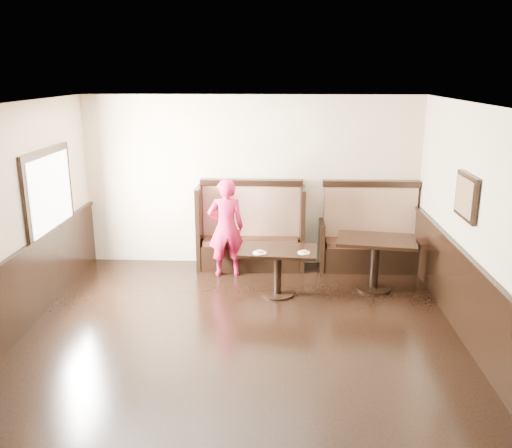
# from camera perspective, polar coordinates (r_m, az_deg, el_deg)

# --- Properties ---
(ground) EXTENTS (7.00, 7.00, 0.00)m
(ground) POSITION_cam_1_polar(r_m,az_deg,el_deg) (6.15, -2.20, -15.09)
(ground) COLOR black
(ground) RESTS_ON ground
(room_shell) EXTENTS (7.00, 7.00, 7.00)m
(room_shell) POSITION_cam_1_polar(r_m,az_deg,el_deg) (6.12, -4.86, -8.24)
(room_shell) COLOR #CAB993
(room_shell) RESTS_ON ground
(booth_main) EXTENTS (1.75, 0.72, 1.45)m
(booth_main) POSITION_cam_1_polar(r_m,az_deg,el_deg) (8.96, -0.53, -1.25)
(booth_main) COLOR black
(booth_main) RESTS_ON ground
(booth_neighbor) EXTENTS (1.65, 0.72, 1.45)m
(booth_neighbor) POSITION_cam_1_polar(r_m,az_deg,el_deg) (9.09, 11.86, -1.67)
(booth_neighbor) COLOR black
(booth_neighbor) RESTS_ON ground
(table_main) EXTENTS (1.15, 0.76, 0.70)m
(table_main) POSITION_cam_1_polar(r_m,az_deg,el_deg) (7.81, 2.31, -3.80)
(table_main) COLOR black
(table_main) RESTS_ON ground
(table_neighbor) EXTENTS (1.23, 0.91, 0.79)m
(table_neighbor) POSITION_cam_1_polar(r_m,az_deg,el_deg) (8.19, 12.46, -2.84)
(table_neighbor) COLOR black
(table_neighbor) RESTS_ON ground
(child) EXTENTS (0.63, 0.47, 1.57)m
(child) POSITION_cam_1_polar(r_m,az_deg,el_deg) (8.52, -3.17, -0.39)
(child) COLOR #CF1646
(child) RESTS_ON ground
(pizza_plate_left) EXTENTS (0.19, 0.19, 0.04)m
(pizza_plate_left) POSITION_cam_1_polar(r_m,az_deg,el_deg) (7.58, 0.39, -2.98)
(pizza_plate_left) COLOR white
(pizza_plate_left) RESTS_ON table_main
(pizza_plate_right) EXTENTS (0.17, 0.17, 0.03)m
(pizza_plate_right) POSITION_cam_1_polar(r_m,az_deg,el_deg) (7.62, 5.06, -2.96)
(pizza_plate_right) COLOR white
(pizza_plate_right) RESTS_ON table_main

